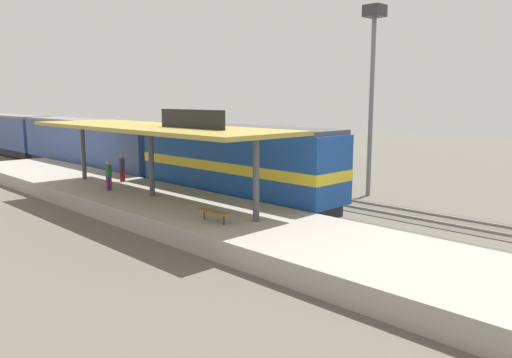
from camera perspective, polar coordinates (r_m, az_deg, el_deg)
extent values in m
plane|color=#5B564C|center=(31.45, -1.74, -1.92)|extent=(120.00, 120.00, 0.00)
cube|color=#4E4941|center=(30.14, -4.52, -2.39)|extent=(3.20, 110.00, 0.04)
cube|color=gray|center=(29.68, -5.58, -2.47)|extent=(0.10, 110.00, 0.16)
cube|color=gray|center=(30.59, -3.49, -2.09)|extent=(0.10, 110.00, 0.16)
cube|color=#4E4941|center=(33.24, 1.54, -1.27)|extent=(3.20, 110.00, 0.04)
cube|color=gray|center=(32.72, 0.67, -1.33)|extent=(0.10, 110.00, 0.16)
cube|color=gray|center=(33.75, 2.38, -1.01)|extent=(0.10, 110.00, 0.16)
cube|color=#9E998E|center=(27.37, -11.89, -2.83)|extent=(6.00, 44.00, 0.90)
cylinder|color=#47474C|center=(20.79, 0.01, -0.12)|extent=(0.28, 0.28, 3.60)
cylinder|color=#47474C|center=(27.00, -12.05, 1.84)|extent=(0.28, 0.28, 3.60)
cylinder|color=#47474C|center=(33.97, -19.41, 3.00)|extent=(0.28, 0.28, 3.60)
cube|color=#A38E3D|center=(26.83, -12.19, 5.87)|extent=(5.20, 18.00, 0.20)
cube|color=black|center=(23.86, -7.52, 6.93)|extent=(0.12, 4.80, 0.90)
cylinder|color=#333338|center=(20.53, -3.74, -4.79)|extent=(0.07, 0.07, 0.42)
cylinder|color=#333338|center=(21.50, -6.02, -4.18)|extent=(0.07, 0.07, 0.42)
cube|color=brown|center=(20.95, -4.92, -3.81)|extent=(0.44, 1.70, 0.08)
cube|color=#28282D|center=(28.90, -2.53, -1.89)|extent=(2.60, 13.60, 0.70)
cube|color=#19479E|center=(28.57, -2.56, 2.25)|extent=(2.90, 14.40, 3.50)
cube|color=#47474C|center=(28.40, -2.59, 6.00)|extent=(2.78, 14.11, 0.24)
cube|color=yellow|center=(28.60, -2.56, 1.73)|extent=(2.93, 14.43, 0.56)
cube|color=#28282D|center=(43.76, -18.61, 1.44)|extent=(2.60, 19.20, 0.70)
cube|color=#384C84|center=(43.55, -18.75, 4.04)|extent=(2.90, 20.00, 3.30)
cube|color=slate|center=(43.44, -18.87, 6.37)|extent=(2.78, 19.60, 0.24)
cube|color=#28282D|center=(63.01, -27.06, 3.15)|extent=(2.60, 19.20, 0.70)
cube|color=#384C84|center=(62.86, -27.19, 4.96)|extent=(2.90, 20.00, 3.30)
cube|color=slate|center=(62.79, -27.31, 6.57)|extent=(2.78, 19.60, 0.24)
cylinder|color=slate|center=(31.72, 13.20, 7.95)|extent=(0.28, 0.28, 11.00)
cube|color=#333338|center=(32.15, 13.61, 18.42)|extent=(1.10, 1.10, 0.70)
cylinder|color=#663375|center=(29.31, -16.85, -0.51)|extent=(0.16, 0.16, 0.84)
cylinder|color=#663375|center=(29.39, -16.54, -0.47)|extent=(0.16, 0.16, 0.84)
cylinder|color=#23603D|center=(29.24, -16.76, 0.94)|extent=(0.34, 0.34, 0.64)
sphere|color=tan|center=(29.18, -16.80, 1.78)|extent=(0.23, 0.23, 0.23)
cylinder|color=maroon|center=(32.24, -15.37, 0.41)|extent=(0.16, 0.16, 0.84)
cylinder|color=maroon|center=(32.33, -15.10, 0.45)|extent=(0.16, 0.16, 0.84)
cylinder|color=navy|center=(32.18, -15.29, 1.73)|extent=(0.34, 0.34, 0.64)
sphere|color=tan|center=(32.13, -15.32, 2.50)|extent=(0.23, 0.23, 0.23)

